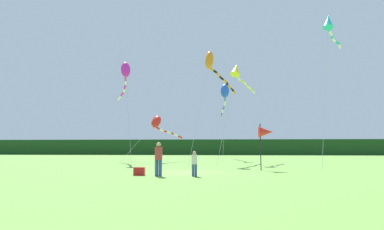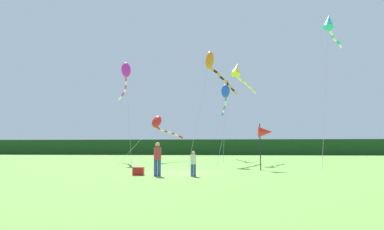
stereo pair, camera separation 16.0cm
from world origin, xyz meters
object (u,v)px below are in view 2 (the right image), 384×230
object	(u,v)px
person_adult	(157,157)
kite_orange	(212,64)
person_child	(193,162)
banner_flag_pole	(265,132)
kite_cyan	(330,24)
kite_blue	(225,94)
kite_yellow	(238,72)
kite_magenta	(126,74)
cooler_box	(138,171)
kite_red	(159,123)

from	to	relation	value
person_adult	kite_orange	world-z (taller)	kite_orange
person_child	banner_flag_pole	distance (m)	6.50
kite_cyan	kite_blue	size ratio (longest dim) A/B	1.03
kite_yellow	kite_magenta	bearing A→B (deg)	-174.54
kite_cyan	kite_blue	world-z (taller)	kite_cyan
person_adult	kite_yellow	xyz separation A→B (m)	(5.00, 13.70, 7.77)
person_adult	cooler_box	distance (m)	1.39
cooler_box	kite_cyan	xyz separation A→B (m)	(13.09, 8.45, 11.00)
banner_flag_pole	kite_magenta	world-z (taller)	kite_magenta
person_adult	kite_cyan	bearing A→B (deg)	36.43
kite_magenta	person_child	bearing A→B (deg)	-58.97
kite_orange	person_adult	bearing A→B (deg)	-102.07
kite_red	kite_cyan	bearing A→B (deg)	-22.01
kite_cyan	cooler_box	bearing A→B (deg)	-147.16
cooler_box	kite_yellow	xyz separation A→B (m)	(6.09, 13.29, 8.52)
kite_orange	banner_flag_pole	bearing A→B (deg)	-64.52
kite_blue	kite_orange	bearing A→B (deg)	-99.04
person_adult	cooler_box	world-z (taller)	person_adult
kite_cyan	kite_orange	world-z (taller)	kite_cyan
cooler_box	person_adult	bearing A→B (deg)	-20.52
kite_yellow	kite_red	bearing A→B (deg)	171.46
person_child	cooler_box	distance (m)	3.00
kite_red	kite_blue	distance (m)	9.52
person_adult	kite_blue	distance (m)	21.77
cooler_box	kite_magenta	xyz separation A→B (m)	(-4.67, 12.26, 8.23)
banner_flag_pole	kite_cyan	bearing A→B (deg)	35.92
kite_magenta	kite_blue	xyz separation A→B (m)	(9.66, 7.66, -0.76)
cooler_box	kite_cyan	size ratio (longest dim) A/B	0.05
cooler_box	banner_flag_pole	world-z (taller)	banner_flag_pole
kite_magenta	cooler_box	bearing A→B (deg)	-69.15
cooler_box	kite_magenta	world-z (taller)	kite_magenta
banner_flag_pole	kite_yellow	distance (m)	11.12
kite_magenta	kite_red	xyz separation A→B (m)	(2.83, 2.22, -4.57)
kite_magenta	kite_red	size ratio (longest dim) A/B	1.12
cooler_box	kite_blue	world-z (taller)	kite_blue
kite_blue	kite_yellow	bearing A→B (deg)	-80.57
person_adult	banner_flag_pole	distance (m)	7.80
kite_magenta	kite_blue	distance (m)	12.35
kite_yellow	kite_cyan	xyz separation A→B (m)	(7.00, -4.84, 2.48)
kite_red	kite_cyan	distance (m)	17.70
person_adult	kite_magenta	bearing A→B (deg)	114.45
banner_flag_pole	kite_blue	xyz separation A→B (m)	(-2.23, 15.74, 5.24)
person_child	kite_magenta	bearing A→B (deg)	121.03
kite_blue	person_adult	bearing A→B (deg)	-100.84
kite_cyan	kite_orange	bearing A→B (deg)	161.28
kite_yellow	kite_blue	bearing A→B (deg)	99.43
person_adult	kite_yellow	world-z (taller)	kite_yellow
cooler_box	kite_cyan	world-z (taller)	kite_cyan
cooler_box	banner_flag_pole	xyz separation A→B (m)	(7.22, 4.19, 2.23)
kite_yellow	kite_blue	world-z (taller)	kite_yellow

